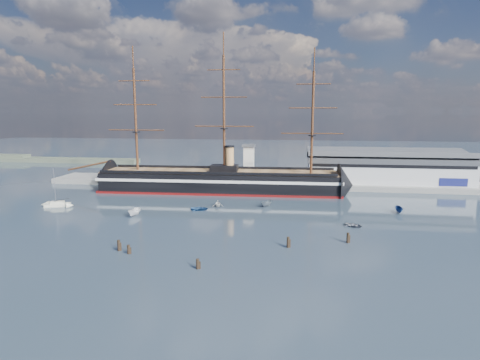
# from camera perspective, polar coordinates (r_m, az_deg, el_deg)

# --- Properties ---
(ground) EXTENTS (600.00, 600.00, 0.00)m
(ground) POSITION_cam_1_polar(r_m,az_deg,el_deg) (131.58, -1.75, -3.45)
(ground) COLOR #263846
(ground) RESTS_ON ground
(quay) EXTENTS (180.00, 18.00, 2.00)m
(quay) POSITION_cam_1_polar(r_m,az_deg,el_deg) (165.41, 3.78, -0.73)
(quay) COLOR slate
(quay) RESTS_ON ground
(warehouse) EXTENTS (63.00, 21.00, 11.60)m
(warehouse) POSITION_cam_1_polar(r_m,az_deg,el_deg) (171.54, 20.13, 1.77)
(warehouse) COLOR #B7BABC
(warehouse) RESTS_ON ground
(quay_tower) EXTENTS (5.00, 5.00, 15.00)m
(quay_tower) POSITION_cam_1_polar(r_m,az_deg,el_deg) (161.62, 1.27, 2.54)
(quay_tower) COLOR silver
(quay_tower) RESTS_ON ground
(shoreline) EXTENTS (120.00, 10.00, 4.00)m
(shoreline) POSITION_cam_1_polar(r_m,az_deg,el_deg) (275.14, -27.90, 2.65)
(shoreline) COLOR #3F4C38
(shoreline) RESTS_ON ground
(warship) EXTENTS (113.13, 19.13, 53.94)m
(warship) POSITION_cam_1_polar(r_m,az_deg,el_deg) (151.58, -3.62, -0.15)
(warship) COLOR black
(warship) RESTS_ON ground
(sailboat) EXTENTS (8.04, 4.84, 12.37)m
(sailboat) POSITION_cam_1_polar(r_m,az_deg,el_deg) (140.74, -24.53, -3.14)
(sailboat) COLOR beige
(sailboat) RESTS_ON ground
(motorboat_a) EXTENTS (6.73, 3.30, 2.58)m
(motorboat_a) POSITION_cam_1_polar(r_m,az_deg,el_deg) (121.07, -14.76, -4.94)
(motorboat_a) COLOR white
(motorboat_a) RESTS_ON ground
(motorboat_b) EXTENTS (1.89, 3.57, 1.58)m
(motorboat_b) POSITION_cam_1_polar(r_m,az_deg,el_deg) (124.10, -5.78, -4.31)
(motorboat_b) COLOR #295186
(motorboat_b) RESTS_ON ground
(motorboat_c) EXTENTS (5.84, 4.60, 2.23)m
(motorboat_c) POSITION_cam_1_polar(r_m,az_deg,el_deg) (128.48, 3.79, -3.79)
(motorboat_c) COLOR slate
(motorboat_c) RESTS_ON ground
(motorboat_d) EXTENTS (6.93, 4.60, 2.34)m
(motorboat_d) POSITION_cam_1_polar(r_m,az_deg,el_deg) (128.23, -3.18, -3.81)
(motorboat_d) COLOR beige
(motorboat_d) RESTS_ON ground
(motorboat_e) EXTENTS (2.52, 3.17, 1.39)m
(motorboat_e) POSITION_cam_1_polar(r_m,az_deg,el_deg) (110.32, 15.82, -6.43)
(motorboat_e) COLOR slate
(motorboat_e) RESTS_ON ground
(motorboat_f) EXTENTS (5.89, 2.33, 2.33)m
(motorboat_f) POSITION_cam_1_polar(r_m,az_deg,el_deg) (129.58, 21.67, -4.36)
(motorboat_f) COLOR navy
(motorboat_f) RESTS_ON ground
(piling_near_left) EXTENTS (0.64, 0.64, 3.13)m
(piling_near_left) POSITION_cam_1_polar(r_m,az_deg,el_deg) (92.63, -16.82, -9.60)
(piling_near_left) COLOR black
(piling_near_left) RESTS_ON ground
(piling_near_mid) EXTENTS (0.64, 0.64, 2.72)m
(piling_near_mid) POSITION_cam_1_polar(r_m,az_deg,el_deg) (79.67, -6.03, -12.45)
(piling_near_mid) COLOR black
(piling_near_mid) RESTS_ON ground
(piling_near_right) EXTENTS (0.64, 0.64, 3.18)m
(piling_near_right) POSITION_cam_1_polar(r_m,az_deg,el_deg) (91.34, 6.84, -9.52)
(piling_near_right) COLOR black
(piling_near_right) RESTS_ON ground
(piling_far_right) EXTENTS (0.64, 0.64, 3.11)m
(piling_far_right) POSITION_cam_1_polar(r_m,az_deg,el_deg) (97.07, 15.06, -8.62)
(piling_far_right) COLOR black
(piling_far_right) RESTS_ON ground
(piling_extra) EXTENTS (0.64, 0.64, 2.67)m
(piling_extra) POSITION_cam_1_polar(r_m,az_deg,el_deg) (90.17, -15.54, -10.08)
(piling_extra) COLOR black
(piling_extra) RESTS_ON ground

